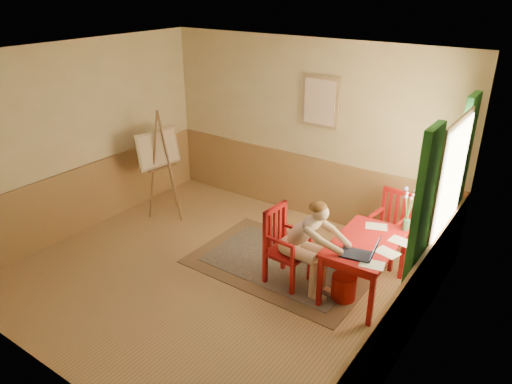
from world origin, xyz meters
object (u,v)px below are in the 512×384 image
Objects in this scene: table at (365,248)px; easel at (160,153)px; figure at (306,241)px; laptop at (362,253)px; chair_left at (285,246)px; chair_back at (390,227)px.

easel reaches higher than table.
table is 0.71m from figure.
laptop reaches higher than table.
figure is 3.06m from easel.
chair_left is at bearing -11.50° from easel.
chair_left is 1.54m from chair_back.
figure is at bearing -149.20° from table.
chair_back is 1.42m from figure.
table is at bearing -87.97° from chair_back.
figure is 0.71m from laptop.
chair_back is at bearing 95.89° from laptop.
chair_back reaches higher than laptop.
table is 0.39m from laptop.
easel is at bearing 169.36° from figure.
figure is at bearing -178.82° from laptop.
laptop is at bearing -84.11° from chair_back.
chair_left is at bearing 179.89° from laptop.
chair_left reaches higher than table.
chair_back is 0.57× the size of easel.
chair_back is at bearing 92.03° from table.
figure is (0.31, -0.02, 0.18)m from chair_left.
easel is (-3.60, 0.20, 0.40)m from table.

